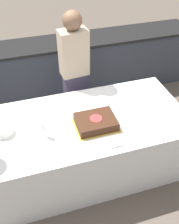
{
  "coord_description": "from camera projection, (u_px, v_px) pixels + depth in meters",
  "views": [
    {
      "loc": [
        -0.57,
        -1.98,
        2.63
      ],
      "look_at": [
        0.04,
        0.0,
        0.87
      ],
      "focal_mm": 42.0,
      "sensor_mm": 36.0,
      "label": 1
    }
  ],
  "objects": [
    {
      "name": "ground_plane",
      "position": [
        87.0,
        166.0,
        3.27
      ],
      "size": [
        14.0,
        14.0,
        0.0
      ],
      "primitive_type": "plane",
      "color": "brown"
    },
    {
      "name": "back_counter",
      "position": [
        58.0,
        69.0,
        4.14
      ],
      "size": [
        4.4,
        0.58,
        0.92
      ],
      "color": "#333842",
      "rests_on": "ground_plane"
    },
    {
      "name": "dining_table",
      "position": [
        87.0,
        145.0,
        3.02
      ],
      "size": [
        2.18,
        1.07,
        0.77
      ],
      "color": "silver",
      "rests_on": "ground_plane"
    },
    {
      "name": "cake",
      "position": [
        96.0,
        122.0,
        2.68
      ],
      "size": [
        0.44,
        0.35,
        0.1
      ],
      "color": "gold",
      "rests_on": "dining_table"
    },
    {
      "name": "plate_stack",
      "position": [
        2.0,
        130.0,
        2.59
      ],
      "size": [
        0.2,
        0.2,
        0.08
      ],
      "color": "white",
      "rests_on": "dining_table"
    },
    {
      "name": "wine_glass",
      "position": [
        44.0,
        128.0,
        2.51
      ],
      "size": [
        0.06,
        0.06,
        0.17
      ],
      "color": "white",
      "rests_on": "dining_table"
    },
    {
      "name": "side_plate_near_cake",
      "position": [
        81.0,
        107.0,
        2.93
      ],
      "size": [
        0.21,
        0.21,
        0.0
      ],
      "color": "white",
      "rests_on": "dining_table"
    },
    {
      "name": "side_plate_right_edge",
      "position": [
        145.0,
        104.0,
        2.97
      ],
      "size": [
        0.21,
        0.21,
        0.0
      ],
      "color": "white",
      "rests_on": "dining_table"
    },
    {
      "name": "utensil_pile",
      "position": [
        115.0,
        142.0,
        2.51
      ],
      "size": [
        0.13,
        0.12,
        0.02
      ],
      "color": "white",
      "rests_on": "dining_table"
    },
    {
      "name": "person_cutting_cake",
      "position": [
        75.0,
        73.0,
        3.26
      ],
      "size": [
        0.35,
        0.23,
        1.66
      ],
      "rotation": [
        0.0,
        0.0,
        -3.05
      ],
      "color": "#383347",
      "rests_on": "ground_plane"
    }
  ]
}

